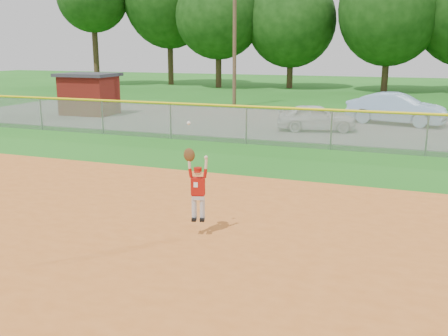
% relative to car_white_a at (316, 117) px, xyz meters
% --- Properties ---
extents(ground, '(120.00, 120.00, 0.00)m').
position_rel_car_white_a_xyz_m(ground, '(1.28, -14.05, -0.64)').
color(ground, '#1B6216').
rests_on(ground, ground).
extents(clay_infield, '(24.00, 16.00, 0.04)m').
position_rel_car_white_a_xyz_m(clay_infield, '(1.28, -17.05, -0.62)').
color(clay_infield, '#C06222').
rests_on(clay_infield, ground).
extents(parking_strip, '(44.00, 10.00, 0.03)m').
position_rel_car_white_a_xyz_m(parking_strip, '(1.28, 1.95, -0.62)').
color(parking_strip, slate).
rests_on(parking_strip, ground).
extents(car_white_a, '(3.82, 2.27, 1.22)m').
position_rel_car_white_a_xyz_m(car_white_a, '(0.00, 0.00, 0.00)').
color(car_white_a, white).
rests_on(car_white_a, parking_strip).
extents(car_blue, '(4.90, 2.60, 1.54)m').
position_rel_car_white_a_xyz_m(car_blue, '(3.35, 3.39, 0.16)').
color(car_blue, '#86A8C8').
rests_on(car_blue, parking_strip).
extents(utility_shed, '(3.17, 2.48, 2.35)m').
position_rel_car_white_a_xyz_m(utility_shed, '(-13.14, 1.29, 0.56)').
color(utility_shed, '#52110B').
rests_on(utility_shed, ground).
extents(outfield_fence, '(40.06, 0.10, 1.55)m').
position_rel_car_white_a_xyz_m(outfield_fence, '(1.28, -4.05, 0.24)').
color(outfield_fence, gray).
rests_on(outfield_fence, ground).
extents(power_lines, '(19.40, 0.24, 9.00)m').
position_rel_car_white_a_xyz_m(power_lines, '(2.28, 7.95, 4.04)').
color(power_lines, '#4C3823').
rests_on(power_lines, ground).
extents(tree_line, '(62.37, 13.00, 14.43)m').
position_rel_car_white_a_xyz_m(tree_line, '(2.24, 23.85, 6.89)').
color(tree_line, '#422D1C').
rests_on(tree_line, ground).
extents(ballplayer, '(0.49, 0.26, 2.02)m').
position_rel_car_white_a_xyz_m(ballplayer, '(0.07, -13.95, 0.45)').
color(ballplayer, silver).
rests_on(ballplayer, ground).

